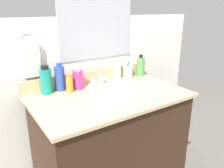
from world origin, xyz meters
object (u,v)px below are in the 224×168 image
object	(u,v)px
bottle_lotion_white	(118,69)
bottle_shampoo_blue	(60,78)
faucet	(100,81)
bottle_mouthwash_teal	(46,81)
bottle_oil_amber	(70,84)
bottle_soap_pink	(78,79)
bottle_toner_green	(141,66)
cup_white_ceramic	(128,71)
hand_towel	(31,60)

from	to	relation	value
bottle_lotion_white	bottle_shampoo_blue	size ratio (longest dim) A/B	0.91
faucet	bottle_lotion_white	bearing A→B (deg)	16.99
bottle_mouthwash_teal	bottle_oil_amber	distance (m)	0.15
bottle_lotion_white	faucet	bearing A→B (deg)	-163.01
bottle_soap_pink	bottle_toner_green	world-z (taller)	bottle_toner_green
bottle_lotion_white	bottle_soap_pink	size ratio (longest dim) A/B	1.12
bottle_toner_green	cup_white_ceramic	size ratio (longest dim) A/B	0.93
bottle_lotion_white	cup_white_ceramic	size ratio (longest dim) A/B	0.91
bottle_soap_pink	bottle_oil_amber	size ratio (longest dim) A/B	1.25
bottle_soap_pink	bottle_toner_green	xyz separation A→B (m)	(0.57, 0.01, 0.01)
bottle_lotion_white	bottle_oil_amber	size ratio (longest dim) A/B	1.40
bottle_mouthwash_teal	bottle_oil_amber	xyz separation A→B (m)	(0.14, -0.06, -0.03)
hand_towel	faucet	world-z (taller)	hand_towel
faucet	bottle_toner_green	xyz separation A→B (m)	(0.40, 0.02, 0.05)
hand_towel	bottle_toner_green	world-z (taller)	hand_towel
bottle_lotion_white	bottle_mouthwash_teal	bearing A→B (deg)	-177.99
bottle_shampoo_blue	cup_white_ceramic	size ratio (longest dim) A/B	1.00
bottle_mouthwash_teal	bottle_soap_pink	size ratio (longest dim) A/B	1.23
hand_towel	bottle_toner_green	xyz separation A→B (m)	(0.84, -0.09, -0.14)
cup_white_ceramic	hand_towel	bearing A→B (deg)	172.67
bottle_oil_amber	cup_white_ceramic	world-z (taller)	cup_white_ceramic
bottle_shampoo_blue	cup_white_ceramic	distance (m)	0.55
bottle_mouthwash_teal	bottle_toner_green	size ratio (longest dim) A/B	1.07
cup_white_ceramic	bottle_lotion_white	bearing A→B (deg)	145.86
bottle_shampoo_blue	bottle_toner_green	distance (m)	0.68
faucet	cup_white_ceramic	world-z (taller)	cup_white_ceramic
bottle_lotion_white	hand_towel	bearing A→B (deg)	175.95
bottle_mouthwash_teal	hand_towel	bearing A→B (deg)	133.68
cup_white_ceramic	bottle_soap_pink	bearing A→B (deg)	-179.25
bottle_toner_green	bottle_oil_amber	size ratio (longest dim) A/B	1.43
faucet	bottle_oil_amber	world-z (taller)	bottle_oil_amber
hand_towel	bottle_oil_amber	xyz separation A→B (m)	(0.20, -0.12, -0.17)
bottle_shampoo_blue	cup_white_ceramic	bearing A→B (deg)	-3.80
faucet	hand_towel	bearing A→B (deg)	166.38
hand_towel	bottle_shampoo_blue	distance (m)	0.22
bottle_shampoo_blue	bottle_mouthwash_teal	distance (m)	0.10
hand_towel	faucet	bearing A→B (deg)	-13.62
bottle_lotion_white	bottle_toner_green	xyz separation A→B (m)	(0.20, -0.04, 0.00)
bottle_shampoo_blue	bottle_oil_amber	world-z (taller)	bottle_shampoo_blue
bottle_mouthwash_teal	bottle_soap_pink	distance (m)	0.21
faucet	bottle_soap_pink	size ratio (longest dim) A/B	1.05
hand_towel	bottle_toner_green	bearing A→B (deg)	-5.87
bottle_lotion_white	bottle_shampoo_blue	bearing A→B (deg)	-178.88
faucet	bottle_soap_pink	bearing A→B (deg)	176.64
hand_towel	bottle_lotion_white	bearing A→B (deg)	-4.05
hand_towel	bottle_soap_pink	world-z (taller)	hand_towel
bottle_mouthwash_teal	bottle_soap_pink	world-z (taller)	bottle_mouthwash_teal
bottle_shampoo_blue	bottle_soap_pink	bearing A→B (deg)	-20.49
bottle_lotion_white	bottle_toner_green	world-z (taller)	bottle_toner_green
faucet	bottle_shampoo_blue	distance (m)	0.29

